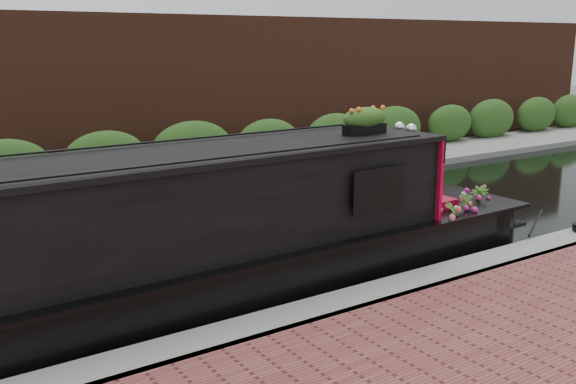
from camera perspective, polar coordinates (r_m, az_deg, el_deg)
ground at (r=10.59m, az=-7.03°, el=-5.16°), size 80.00×80.00×0.00m
near_bank_coping at (r=7.97m, az=3.96°, el=-11.48°), size 40.00×0.60×0.50m
far_bank_path at (r=14.33m, az=-14.63°, el=-0.57°), size 40.00×2.40×0.34m
far_hedge at (r=15.17m, az=-15.76°, el=0.11°), size 40.00×1.10×2.80m
far_brick_wall at (r=17.14m, az=-17.96°, el=1.45°), size 40.00×1.00×8.00m
narrowboat at (r=8.20m, az=-9.66°, el=-5.14°), size 11.08×2.12×2.60m
rope_fender at (r=11.97m, az=17.44°, el=-2.70°), size 0.32×0.34×0.32m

